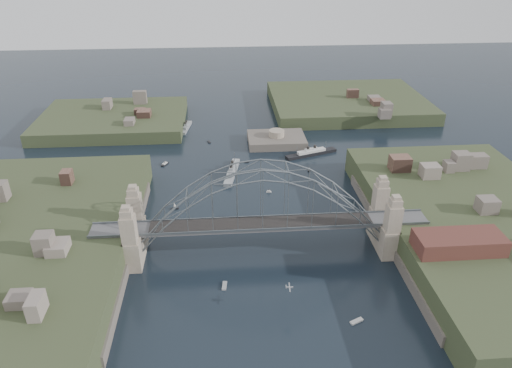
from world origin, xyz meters
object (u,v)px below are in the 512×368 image
(naval_cruiser_near, at_px, (232,172))
(ocean_liner, at_px, (311,153))
(naval_cruiser_far, at_px, (186,127))
(wharf_shed, at_px, (459,243))
(fort_island, at_px, (276,144))
(bridge, at_px, (262,210))

(naval_cruiser_near, bearing_deg, ocean_liner, 24.32)
(naval_cruiser_far, distance_m, ocean_liner, 56.17)
(naval_cruiser_near, distance_m, naval_cruiser_far, 47.05)
(ocean_liner, bearing_deg, wharf_shed, -74.16)
(fort_island, xyz_separation_m, naval_cruiser_far, (-35.84, 18.30, 1.08))
(bridge, height_order, naval_cruiser_far, bridge)
(naval_cruiser_near, relative_size, naval_cruiser_far, 1.38)
(bridge, distance_m, ocean_liner, 63.76)
(fort_island, relative_size, ocean_liner, 1.10)
(wharf_shed, relative_size, ocean_liner, 1.00)
(bridge, bearing_deg, fort_island, 80.27)
(naval_cruiser_near, relative_size, ocean_liner, 0.98)
(fort_island, bearing_deg, wharf_shed, -69.15)
(ocean_liner, bearing_deg, fort_island, 134.15)
(bridge, relative_size, naval_cruiser_far, 5.94)
(ocean_liner, bearing_deg, naval_cruiser_far, 147.50)
(wharf_shed, relative_size, naval_cruiser_far, 1.41)
(bridge, height_order, fort_island, bridge)
(naval_cruiser_far, height_order, ocean_liner, ocean_liner)
(fort_island, bearing_deg, naval_cruiser_near, -125.63)
(bridge, height_order, ocean_liner, bridge)
(bridge, bearing_deg, naval_cruiser_far, 105.11)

